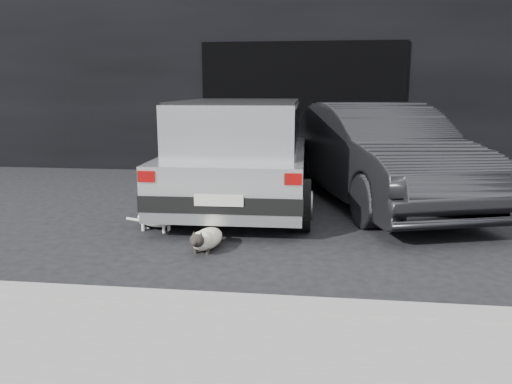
# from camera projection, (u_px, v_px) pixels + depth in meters

# --- Properties ---
(ground) EXTENTS (80.00, 80.00, 0.00)m
(ground) POSITION_uv_depth(u_px,v_px,m) (211.00, 222.00, 6.45)
(ground) COLOR black
(ground) RESTS_ON ground
(building_facade) EXTENTS (34.00, 4.00, 5.00)m
(building_facade) POSITION_uv_depth(u_px,v_px,m) (306.00, 53.00, 11.64)
(building_facade) COLOR black
(building_facade) RESTS_ON ground
(garage_opening) EXTENTS (4.00, 0.10, 2.60)m
(garage_opening) POSITION_uv_depth(u_px,v_px,m) (302.00, 109.00, 9.94)
(garage_opening) COLOR black
(garage_opening) RESTS_ON ground
(curb) EXTENTS (18.00, 0.25, 0.12)m
(curb) POSITION_uv_depth(u_px,v_px,m) (267.00, 308.00, 3.79)
(curb) COLOR gray
(curb) RESTS_ON ground
(silver_hatchback) EXTENTS (2.16, 4.21, 1.53)m
(silver_hatchback) POSITION_uv_depth(u_px,v_px,m) (241.00, 148.00, 7.34)
(silver_hatchback) COLOR silver
(silver_hatchback) RESTS_ON ground
(second_car) EXTENTS (2.83, 4.78, 1.49)m
(second_car) POSITION_uv_depth(u_px,v_px,m) (378.00, 154.00, 7.41)
(second_car) COLOR black
(second_car) RESTS_ON ground
(cat_siamese) EXTENTS (0.36, 0.81, 0.28)m
(cat_siamese) POSITION_uv_depth(u_px,v_px,m) (206.00, 239.00, 5.30)
(cat_siamese) COLOR beige
(cat_siamese) RESTS_ON ground
(cat_white) EXTENTS (0.71, 0.34, 0.34)m
(cat_white) POSITION_uv_depth(u_px,v_px,m) (158.00, 218.00, 6.03)
(cat_white) COLOR white
(cat_white) RESTS_ON ground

